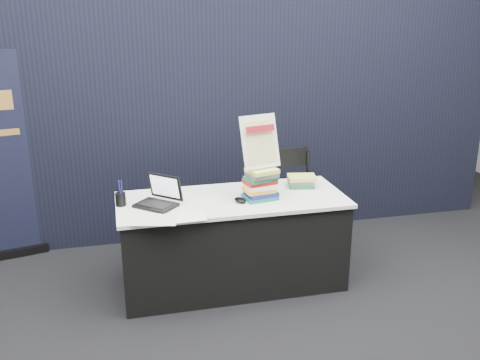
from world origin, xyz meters
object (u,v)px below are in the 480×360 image
Objects in this scene: info_sign at (260,142)px; book_stack_tall at (261,184)px; book_stack_short at (301,181)px; stacking_chair at (291,201)px; laptop at (155,198)px; display_table at (232,241)px.

book_stack_tall is at bearing -105.17° from info_sign.
stacking_chair is (-0.02, 0.19, -0.24)m from book_stack_short.
laptop is 0.91m from info_sign.
display_table is 4.50× the size of laptop.
info_sign is at bearing -143.84° from stacking_chair.
display_table is 0.85m from info_sign.
book_stack_tall is 0.27× the size of stacking_chair.
laptop is at bearing -173.07° from book_stack_short.
info_sign is at bearing -156.81° from book_stack_short.
info_sign reaches higher than book_stack_tall.
laptop is 1.28m from stacking_chair.
display_table is 4.27× the size of info_sign.
stacking_chair is (1.21, 0.34, -0.25)m from laptop.
stacking_chair is (0.61, 0.33, 0.17)m from display_table.
laptop reaches higher than book_stack_short.
laptop is 1.24m from book_stack_short.
info_sign is 0.43× the size of stacking_chair.
book_stack_tall reaches higher than display_table.
stacking_chair is at bearing 57.87° from laptop.
display_table is at bearing 154.76° from info_sign.
info_sign reaches higher than book_stack_short.
book_stack_short is 0.60m from info_sign.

